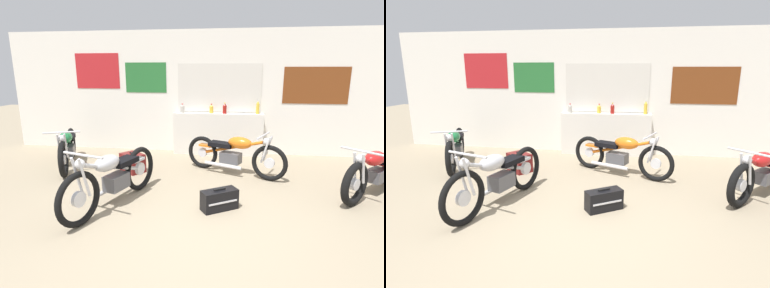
{
  "view_description": "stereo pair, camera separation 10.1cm",
  "coord_description": "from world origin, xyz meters",
  "views": [
    {
      "loc": [
        0.46,
        -3.27,
        1.93
      ],
      "look_at": [
        -0.23,
        1.6,
        0.7
      ],
      "focal_mm": 28.0,
      "sensor_mm": 36.0,
      "label": 1
    },
    {
      "loc": [
        0.56,
        -3.26,
        1.93
      ],
      "look_at": [
        -0.23,
        1.6,
        0.7
      ],
      "focal_mm": 28.0,
      "sensor_mm": 36.0,
      "label": 2
    }
  ],
  "objects": [
    {
      "name": "ground_plane",
      "position": [
        0.0,
        0.0,
        0.0
      ],
      "size": [
        24.0,
        24.0,
        0.0
      ],
      "primitive_type": "plane",
      "color": "gray"
    },
    {
      "name": "wall_back",
      "position": [
        0.0,
        3.7,
        1.41
      ],
      "size": [
        10.0,
        0.07,
        2.8
      ],
      "color": "silver",
      "rests_on": "ground_plane"
    },
    {
      "name": "sill_counter",
      "position": [
        0.1,
        3.52,
        0.48
      ],
      "size": [
        2.04,
        0.28,
        0.96
      ],
      "color": "silver",
      "rests_on": "ground_plane"
    },
    {
      "name": "bottle_leftmost",
      "position": [
        -0.72,
        3.47,
        1.05
      ],
      "size": [
        0.09,
        0.09,
        0.21
      ],
      "color": "#B7B2A8",
      "rests_on": "sill_counter"
    },
    {
      "name": "bottle_left_center",
      "position": [
        -0.06,
        3.51,
        1.06
      ],
      "size": [
        0.09,
        0.09,
        0.21
      ],
      "color": "gold",
      "rests_on": "sill_counter"
    },
    {
      "name": "bottle_center",
      "position": [
        0.25,
        3.49,
        1.07
      ],
      "size": [
        0.09,
        0.09,
        0.25
      ],
      "color": "maroon",
      "rests_on": "sill_counter"
    },
    {
      "name": "bottle_right_center",
      "position": [
        0.98,
        3.52,
        1.1
      ],
      "size": [
        0.07,
        0.07,
        0.32
      ],
      "color": "gold",
      "rests_on": "sill_counter"
    },
    {
      "name": "motorcycle_red",
      "position": [
        2.68,
        1.5,
        0.39
      ],
      "size": [
        1.48,
        1.45,
        0.81
      ],
      "color": "black",
      "rests_on": "ground_plane"
    },
    {
      "name": "motorcycle_green",
      "position": [
        -2.86,
        2.16,
        0.4
      ],
      "size": [
        0.95,
        1.86,
        0.83
      ],
      "color": "black",
      "rests_on": "ground_plane"
    },
    {
      "name": "motorcycle_silver",
      "position": [
        -1.23,
        0.57,
        0.43
      ],
      "size": [
        0.81,
        1.96,
        0.91
      ],
      "color": "black",
      "rests_on": "ground_plane"
    },
    {
      "name": "motorcycle_orange",
      "position": [
        0.48,
        2.17,
        0.4
      ],
      "size": [
        1.87,
        0.96,
        0.82
      ],
      "color": "black",
      "rests_on": "ground_plane"
    },
    {
      "name": "hard_case_black",
      "position": [
        0.3,
        0.64,
        0.15
      ],
      "size": [
        0.55,
        0.45,
        0.32
      ],
      "color": "black",
      "rests_on": "ground_plane"
    },
    {
      "name": "hard_case_darkred",
      "position": [
        -1.45,
        2.04,
        0.18
      ],
      "size": [
        0.55,
        0.53,
        0.38
      ],
      "color": "maroon",
      "rests_on": "ground_plane"
    }
  ]
}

